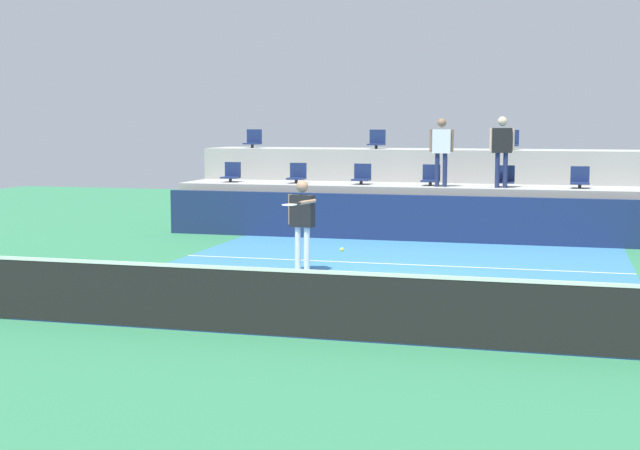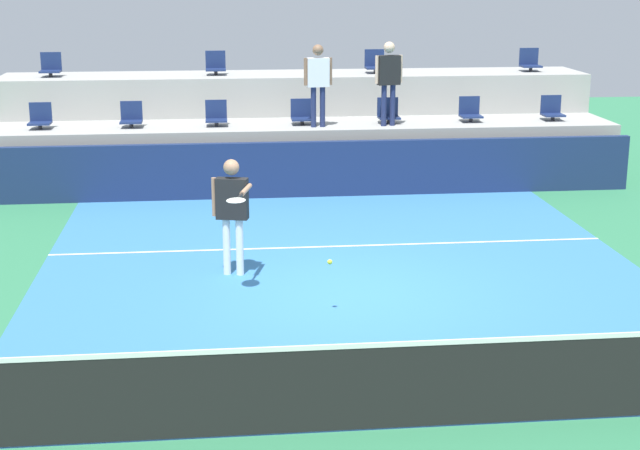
{
  "view_description": "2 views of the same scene",
  "coord_description": "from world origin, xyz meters",
  "px_view_note": "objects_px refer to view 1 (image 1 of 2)",
  "views": [
    {
      "loc": [
        3.09,
        -14.98,
        2.81
      ],
      "look_at": [
        -0.65,
        -1.15,
        1.17
      ],
      "focal_mm": 50.26,
      "sensor_mm": 36.0,
      "label": 1
    },
    {
      "loc": [
        -1.78,
        -12.45,
        4.38
      ],
      "look_at": [
        -0.52,
        -0.76,
        1.23
      ],
      "focal_mm": 53.86,
      "sensor_mm": 36.0,
      "label": 2
    }
  ],
  "objects_px": {
    "stadium_chair_lower_far_left": "(232,174)",
    "tennis_ball": "(342,250)",
    "stadium_chair_upper_far_left": "(253,140)",
    "stadium_chair_upper_left": "(377,141)",
    "stadium_chair_lower_mid_right": "(505,178)",
    "stadium_chair_lower_center": "(431,177)",
    "spectator_leaning_on_rail": "(441,146)",
    "stadium_chair_upper_right": "(510,142)",
    "stadium_chair_lower_right": "(580,179)",
    "tennis_player": "(302,216)",
    "stadium_chair_lower_mid_left": "(362,176)",
    "stadium_chair_lower_left": "(297,175)",
    "spectator_in_grey": "(502,145)"
  },
  "relations": [
    {
      "from": "stadium_chair_lower_left",
      "to": "stadium_chair_upper_right",
      "type": "distance_m",
      "value": 5.66
    },
    {
      "from": "stadium_chair_upper_right",
      "to": "stadium_chair_lower_right",
      "type": "bearing_deg",
      "value": -45.78
    },
    {
      "from": "stadium_chair_lower_mid_left",
      "to": "stadium_chair_lower_right",
      "type": "height_order",
      "value": "same"
    },
    {
      "from": "stadium_chair_upper_far_left",
      "to": "stadium_chair_upper_right",
      "type": "relative_size",
      "value": 1.0
    },
    {
      "from": "stadium_chair_lower_mid_right",
      "to": "stadium_chair_lower_far_left",
      "type": "bearing_deg",
      "value": 180.0
    },
    {
      "from": "stadium_chair_lower_left",
      "to": "spectator_leaning_on_rail",
      "type": "distance_m",
      "value": 3.88
    },
    {
      "from": "stadium_chair_lower_mid_left",
      "to": "spectator_leaning_on_rail",
      "type": "height_order",
      "value": "spectator_leaning_on_rail"
    },
    {
      "from": "spectator_leaning_on_rail",
      "to": "stadium_chair_lower_mid_right",
      "type": "bearing_deg",
      "value": 14.18
    },
    {
      "from": "spectator_in_grey",
      "to": "stadium_chair_upper_far_left",
      "type": "bearing_deg",
      "value": 162.8
    },
    {
      "from": "stadium_chair_lower_mid_right",
      "to": "stadium_chair_upper_left",
      "type": "height_order",
      "value": "stadium_chair_upper_left"
    },
    {
      "from": "stadium_chair_upper_right",
      "to": "spectator_in_grey",
      "type": "xyz_separation_m",
      "value": [
        -0.07,
        -2.18,
        -0.04
      ]
    },
    {
      "from": "stadium_chair_lower_left",
      "to": "stadium_chair_upper_left",
      "type": "xyz_separation_m",
      "value": [
        1.73,
        1.8,
        0.85
      ]
    },
    {
      "from": "stadium_chair_lower_right",
      "to": "stadium_chair_upper_far_left",
      "type": "xyz_separation_m",
      "value": [
        -8.88,
        1.8,
        0.85
      ]
    },
    {
      "from": "stadium_chair_lower_far_left",
      "to": "stadium_chair_upper_left",
      "type": "height_order",
      "value": "stadium_chair_upper_left"
    },
    {
      "from": "stadium_chair_lower_left",
      "to": "stadium_chair_lower_center",
      "type": "xyz_separation_m",
      "value": [
        3.48,
        0.0,
        0.0
      ]
    },
    {
      "from": "stadium_chair_lower_mid_right",
      "to": "stadium_chair_upper_left",
      "type": "distance_m",
      "value": 4.08
    },
    {
      "from": "stadium_chair_lower_left",
      "to": "tennis_ball",
      "type": "xyz_separation_m",
      "value": [
        3.14,
        -7.93,
        -0.75
      ]
    },
    {
      "from": "stadium_chair_lower_center",
      "to": "stadium_chair_upper_far_left",
      "type": "xyz_separation_m",
      "value": [
        -5.31,
        1.8,
        0.85
      ]
    },
    {
      "from": "stadium_chair_lower_center",
      "to": "tennis_ball",
      "type": "bearing_deg",
      "value": -92.46
    },
    {
      "from": "stadium_chair_upper_right",
      "to": "tennis_player",
      "type": "xyz_separation_m",
      "value": [
        -3.38,
        -7.96,
        -1.25
      ]
    },
    {
      "from": "tennis_ball",
      "to": "stadium_chair_upper_left",
      "type": "bearing_deg",
      "value": 98.2
    },
    {
      "from": "stadium_chair_lower_mid_right",
      "to": "spectator_leaning_on_rail",
      "type": "relative_size",
      "value": 0.31
    },
    {
      "from": "stadium_chair_lower_left",
      "to": "tennis_ball",
      "type": "relative_size",
      "value": 7.65
    },
    {
      "from": "stadium_chair_lower_right",
      "to": "stadium_chair_lower_mid_right",
      "type": "bearing_deg",
      "value": 180.0
    },
    {
      "from": "stadium_chair_lower_mid_left",
      "to": "spectator_leaning_on_rail",
      "type": "relative_size",
      "value": 0.31
    },
    {
      "from": "stadium_chair_upper_far_left",
      "to": "spectator_leaning_on_rail",
      "type": "xyz_separation_m",
      "value": [
        5.61,
        -2.18,
        -0.07
      ]
    },
    {
      "from": "stadium_chair_lower_center",
      "to": "stadium_chair_lower_mid_right",
      "type": "relative_size",
      "value": 1.0
    },
    {
      "from": "stadium_chair_lower_far_left",
      "to": "stadium_chair_upper_left",
      "type": "bearing_deg",
      "value": 26.93
    },
    {
      "from": "stadium_chair_lower_center",
      "to": "spectator_leaning_on_rail",
      "type": "bearing_deg",
      "value": -51.87
    },
    {
      "from": "stadium_chair_lower_left",
      "to": "stadium_chair_lower_mid_left",
      "type": "height_order",
      "value": "same"
    },
    {
      "from": "stadium_chair_upper_far_left",
      "to": "stadium_chair_upper_left",
      "type": "relative_size",
      "value": 1.0
    },
    {
      "from": "stadium_chair_lower_center",
      "to": "tennis_ball",
      "type": "distance_m",
      "value": 7.98
    },
    {
      "from": "stadium_chair_upper_right",
      "to": "spectator_leaning_on_rail",
      "type": "distance_m",
      "value": 2.66
    },
    {
      "from": "tennis_ball",
      "to": "stadium_chair_upper_right",
      "type": "bearing_deg",
      "value": 77.49
    },
    {
      "from": "stadium_chair_lower_mid_left",
      "to": "stadium_chair_upper_right",
      "type": "xyz_separation_m",
      "value": [
        3.58,
        1.8,
        0.85
      ]
    },
    {
      "from": "stadium_chair_lower_far_left",
      "to": "tennis_ball",
      "type": "height_order",
      "value": "stadium_chair_lower_far_left"
    },
    {
      "from": "stadium_chair_upper_left",
      "to": "stadium_chair_upper_right",
      "type": "xyz_separation_m",
      "value": [
        3.56,
        0.0,
        0.0
      ]
    },
    {
      "from": "stadium_chair_upper_left",
      "to": "spectator_leaning_on_rail",
      "type": "distance_m",
      "value": 2.99
    },
    {
      "from": "stadium_chair_upper_left",
      "to": "spectator_leaning_on_rail",
      "type": "relative_size",
      "value": 0.31
    },
    {
      "from": "stadium_chair_lower_mid_right",
      "to": "stadium_chair_lower_right",
      "type": "xyz_separation_m",
      "value": [
        1.75,
        0.0,
        0.0
      ]
    },
    {
      "from": "stadium_chair_lower_mid_left",
      "to": "stadium_chair_lower_right",
      "type": "distance_m",
      "value": 5.33
    },
    {
      "from": "stadium_chair_lower_right",
      "to": "stadium_chair_upper_left",
      "type": "relative_size",
      "value": 1.0
    },
    {
      "from": "stadium_chair_lower_far_left",
      "to": "tennis_ball",
      "type": "bearing_deg",
      "value": -58.06
    },
    {
      "from": "stadium_chair_lower_left",
      "to": "stadium_chair_upper_far_left",
      "type": "height_order",
      "value": "stadium_chair_upper_far_left"
    },
    {
      "from": "stadium_chair_lower_center",
      "to": "tennis_player",
      "type": "distance_m",
      "value": 6.36
    },
    {
      "from": "stadium_chair_lower_right",
      "to": "spectator_leaning_on_rail",
      "type": "relative_size",
      "value": 0.31
    },
    {
      "from": "stadium_chair_lower_center",
      "to": "stadium_chair_upper_left",
      "type": "xyz_separation_m",
      "value": [
        -1.74,
        1.8,
        0.85
      ]
    },
    {
      "from": "tennis_player",
      "to": "spectator_leaning_on_rail",
      "type": "distance_m",
      "value": 6.18
    },
    {
      "from": "spectator_in_grey",
      "to": "tennis_ball",
      "type": "height_order",
      "value": "spectator_in_grey"
    },
    {
      "from": "stadium_chair_upper_left",
      "to": "tennis_ball",
      "type": "relative_size",
      "value": 7.65
    }
  ]
}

